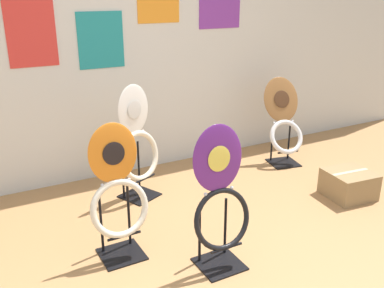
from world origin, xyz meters
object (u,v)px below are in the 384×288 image
(toilet_seat_display_white_plain, at_px, (138,148))
(toilet_seat_display_purple_note, at_px, (220,201))
(toilet_seat_display_woodgrain, at_px, (284,123))
(storage_box, at_px, (349,184))
(toilet_seat_display_orange_sun, at_px, (118,196))

(toilet_seat_display_white_plain, bearing_deg, toilet_seat_display_purple_note, -85.80)
(toilet_seat_display_white_plain, bearing_deg, toilet_seat_display_woodgrain, 1.50)
(toilet_seat_display_white_plain, relative_size, storage_box, 2.41)
(toilet_seat_display_purple_note, relative_size, storage_box, 2.32)
(toilet_seat_display_white_plain, distance_m, toilet_seat_display_orange_sun, 0.87)
(toilet_seat_display_white_plain, xyz_separation_m, storage_box, (1.58, -0.86, -0.34))
(toilet_seat_display_orange_sun, bearing_deg, toilet_seat_display_woodgrain, 21.38)
(toilet_seat_display_orange_sun, relative_size, storage_box, 2.26)
(toilet_seat_display_purple_note, height_order, toilet_seat_display_white_plain, toilet_seat_display_white_plain)
(toilet_seat_display_orange_sun, bearing_deg, storage_box, -2.99)
(toilet_seat_display_purple_note, height_order, storage_box, toilet_seat_display_purple_note)
(toilet_seat_display_purple_note, distance_m, storage_box, 1.56)
(toilet_seat_display_woodgrain, bearing_deg, toilet_seat_display_white_plain, -178.50)
(toilet_seat_display_purple_note, bearing_deg, toilet_seat_display_white_plain, 94.20)
(toilet_seat_display_woodgrain, bearing_deg, toilet_seat_display_orange_sun, -158.62)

